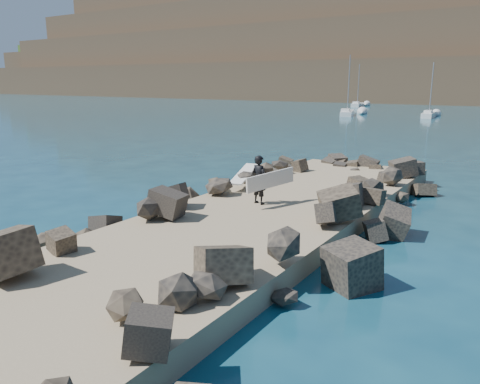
% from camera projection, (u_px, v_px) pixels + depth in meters
% --- Properties ---
extents(ground, '(800.00, 800.00, 0.00)m').
position_uv_depth(ground, '(257.00, 230.00, 15.40)').
color(ground, '#0F384C').
rests_on(ground, ground).
extents(jetty, '(6.00, 26.00, 0.60)m').
position_uv_depth(jetty, '(221.00, 238.00, 13.70)').
color(jetty, '#8C7759').
rests_on(jetty, ground).
extents(riprap_left, '(2.60, 22.00, 1.00)m').
position_uv_depth(riprap_left, '(159.00, 213.00, 15.60)').
color(riprap_left, black).
rests_on(riprap_left, ground).
extents(riprap_right, '(2.60, 22.00, 1.00)m').
position_uv_depth(riprap_right, '(320.00, 245.00, 12.53)').
color(riprap_right, black).
rests_on(riprap_right, ground).
extents(surfboard_resting, '(0.98, 2.18, 0.07)m').
position_uv_depth(surfboard_resting, '(244.00, 177.00, 18.83)').
color(surfboard_resting, white).
rests_on(surfboard_resting, riprap_left).
extents(surfer_with_board, '(1.18, 2.04, 1.72)m').
position_uv_depth(surfer_with_board, '(261.00, 180.00, 16.18)').
color(surfer_with_board, black).
rests_on(surfer_with_board, jetty).
extents(sailboat_b, '(1.79, 6.11, 7.38)m').
position_uv_depth(sailboat_b, '(429.00, 115.00, 63.59)').
color(sailboat_b, silver).
rests_on(sailboat_b, ground).
extents(sailboat_e, '(2.69, 6.81, 8.07)m').
position_uv_depth(sailboat_e, '(357.00, 105.00, 90.19)').
color(sailboat_e, silver).
rests_on(sailboat_e, ground).
extents(sailboat_a, '(3.51, 7.22, 8.53)m').
position_uv_depth(sailboat_a, '(347.00, 113.00, 67.03)').
color(sailboat_a, silver).
rests_on(sailboat_a, ground).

